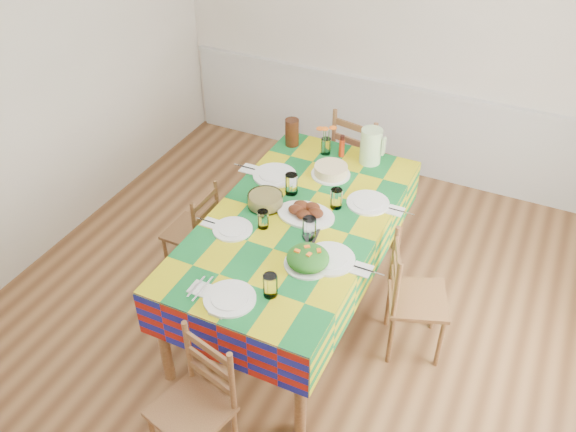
# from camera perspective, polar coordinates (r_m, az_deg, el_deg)

# --- Properties ---
(room) EXTENTS (4.58, 5.08, 2.78)m
(room) POSITION_cam_1_polar(r_m,az_deg,el_deg) (3.66, -0.14, 3.29)
(room) COLOR brown
(room) RESTS_ON ground
(wainscot) EXTENTS (4.41, 0.06, 0.92)m
(wainscot) POSITION_cam_1_polar(r_m,az_deg,el_deg) (6.11, 10.11, 8.34)
(wainscot) COLOR silver
(wainscot) RESTS_ON room
(dining_table) EXTENTS (1.16, 2.16, 0.84)m
(dining_table) POSITION_cam_1_polar(r_m,az_deg,el_deg) (4.25, 0.79, -1.23)
(dining_table) COLOR brown
(dining_table) RESTS_ON room
(setting_near_head) EXTENTS (0.51, 0.34, 0.15)m
(setting_near_head) POSITION_cam_1_polar(r_m,az_deg,el_deg) (3.61, -4.21, -7.22)
(setting_near_head) COLOR white
(setting_near_head) RESTS_ON dining_table
(setting_left_near) EXTENTS (0.49, 0.29, 0.13)m
(setting_left_near) POSITION_cam_1_polar(r_m,az_deg,el_deg) (4.10, -4.25, -0.86)
(setting_left_near) COLOR white
(setting_left_near) RESTS_ON dining_table
(setting_left_far) EXTENTS (0.60, 0.36, 0.16)m
(setting_left_far) POSITION_cam_1_polar(r_m,az_deg,el_deg) (4.54, -0.80, 3.58)
(setting_left_far) COLOR white
(setting_left_far) RESTS_ON dining_table
(setting_right_near) EXTENTS (0.62, 0.36, 0.16)m
(setting_right_near) POSITION_cam_1_polar(r_m,az_deg,el_deg) (3.91, 3.29, -2.98)
(setting_right_near) COLOR white
(setting_right_near) RESTS_ON dining_table
(setting_right_far) EXTENTS (0.57, 0.33, 0.15)m
(setting_right_far) POSITION_cam_1_polar(r_m,az_deg,el_deg) (4.33, 6.53, 1.37)
(setting_right_far) COLOR white
(setting_right_far) RESTS_ON dining_table
(meat_platter) EXTENTS (0.41, 0.30, 0.08)m
(meat_platter) POSITION_cam_1_polar(r_m,az_deg,el_deg) (4.20, 1.68, 0.37)
(meat_platter) COLOR white
(meat_platter) RESTS_ON dining_table
(salad_platter) EXTENTS (0.30, 0.30, 0.13)m
(salad_platter) POSITION_cam_1_polar(r_m,az_deg,el_deg) (3.80, 1.87, -4.01)
(salad_platter) COLOR white
(salad_platter) RESTS_ON dining_table
(pasta_bowl) EXTENTS (0.25, 0.25, 0.09)m
(pasta_bowl) POSITION_cam_1_polar(r_m,az_deg,el_deg) (4.29, -2.14, 1.48)
(pasta_bowl) COLOR white
(pasta_bowl) RESTS_ON dining_table
(cake) EXTENTS (0.30, 0.30, 0.08)m
(cake) POSITION_cam_1_polar(r_m,az_deg,el_deg) (4.62, 4.03, 4.24)
(cake) COLOR white
(cake) RESTS_ON dining_table
(serving_utensils) EXTENTS (0.15, 0.34, 0.01)m
(serving_utensils) POSITION_cam_1_polar(r_m,az_deg,el_deg) (4.05, 2.25, -1.74)
(serving_utensils) COLOR black
(serving_utensils) RESTS_ON dining_table
(flower_vase) EXTENTS (0.16, 0.13, 0.26)m
(flower_vase) POSITION_cam_1_polar(r_m,az_deg,el_deg) (4.85, 3.57, 6.94)
(flower_vase) COLOR white
(flower_vase) RESTS_ON dining_table
(hot_sauce) EXTENTS (0.04, 0.04, 0.19)m
(hot_sauce) POSITION_cam_1_polar(r_m,az_deg,el_deg) (4.83, 5.06, 6.55)
(hot_sauce) COLOR #B02E0E
(hot_sauce) RESTS_ON dining_table
(green_pitcher) EXTENTS (0.17, 0.17, 0.28)m
(green_pitcher) POSITION_cam_1_polar(r_m,az_deg,el_deg) (4.76, 7.76, 6.50)
(green_pitcher) COLOR #B8E09E
(green_pitcher) RESTS_ON dining_table
(tea_pitcher) EXTENTS (0.11, 0.11, 0.23)m
(tea_pitcher) POSITION_cam_1_polar(r_m,az_deg,el_deg) (4.96, 0.37, 7.84)
(tea_pitcher) COLOR #32170B
(tea_pitcher) RESTS_ON dining_table
(name_card) EXTENTS (0.09, 0.03, 0.02)m
(name_card) POSITION_cam_1_polar(r_m,az_deg,el_deg) (3.54, -6.76, -9.11)
(name_card) COLOR white
(name_card) RESTS_ON dining_table
(chair_near) EXTENTS (0.48, 0.47, 0.91)m
(chair_near) POSITION_cam_1_polar(r_m,az_deg,el_deg) (3.65, -8.59, -17.18)
(chair_near) COLOR brown
(chair_near) RESTS_ON room
(chair_far) EXTENTS (0.53, 0.51, 1.03)m
(chair_far) POSITION_cam_1_polar(r_m,az_deg,el_deg) (5.43, 6.76, 4.96)
(chair_far) COLOR brown
(chair_far) RESTS_ON room
(chair_left) EXTENTS (0.36, 0.38, 0.84)m
(chair_left) POSITION_cam_1_polar(r_m,az_deg,el_deg) (4.81, -8.69, -1.50)
(chair_left) COLOR brown
(chair_left) RESTS_ON room
(chair_right) EXTENTS (0.50, 0.52, 0.92)m
(chair_right) POSITION_cam_1_polar(r_m,az_deg,el_deg) (4.24, 11.48, -7.55)
(chair_right) COLOR brown
(chair_right) RESTS_ON room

